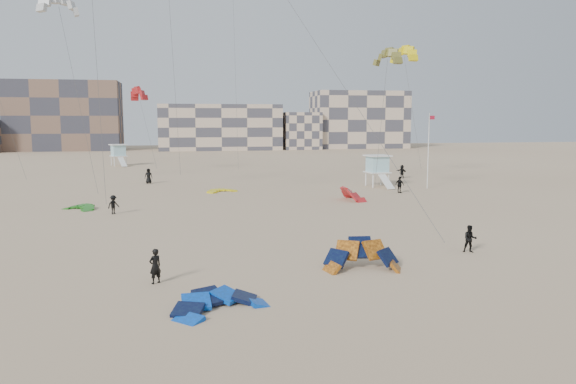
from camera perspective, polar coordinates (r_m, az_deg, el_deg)
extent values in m
plane|color=tan|center=(24.57, -8.57, -11.32)|extent=(320.00, 320.00, 0.00)
imported|color=black|center=(27.90, -13.34, -7.34)|extent=(0.75, 0.69, 1.71)
imported|color=black|center=(35.12, 18.01, -4.56)|extent=(0.95, 0.84, 1.63)
imported|color=black|center=(49.22, -17.31, -1.24)|extent=(1.17, 1.10, 1.59)
imported|color=black|center=(61.90, 11.28, 0.73)|extent=(0.95, 1.11, 1.79)
imported|color=black|center=(71.91, -13.99, 1.59)|extent=(0.96, 0.65, 1.89)
imported|color=black|center=(77.99, 11.49, 2.05)|extent=(1.18, 1.74, 1.81)
cylinder|color=#3F3F3F|center=(48.00, -18.75, 10.51)|extent=(0.58, 0.34, 19.65)
cylinder|color=#3F3F3F|center=(42.17, 3.21, 14.31)|extent=(8.64, 24.03, 23.96)
cylinder|color=#3F3F3F|center=(56.59, -20.52, 8.73)|extent=(3.13, 2.23, 17.38)
cylinder|color=#3F3F3F|center=(65.29, -11.61, 13.17)|extent=(1.11, 14.03, 27.35)
cylinder|color=#3F3F3F|center=(58.13, 9.44, 6.88)|extent=(1.19, 0.18, 13.00)
cylinder|color=#3F3F3F|center=(78.32, 12.59, 7.65)|extent=(4.66, 3.94, 15.10)
cylinder|color=#3F3F3F|center=(71.32, -26.84, 7.05)|extent=(3.53, 1.26, 14.99)
cylinder|color=#3F3F3F|center=(78.91, -5.35, 11.43)|extent=(0.37, 1.48, 25.13)
cylinder|color=#3F3F3F|center=(82.99, -14.06, 5.96)|extent=(2.34, 2.15, 10.43)
cube|color=white|center=(67.51, 9.05, 2.01)|extent=(2.80, 2.80, 0.13)
cube|color=#9DCED7|center=(67.43, 9.07, 2.83)|extent=(2.30, 2.30, 1.83)
cube|color=white|center=(67.37, 9.09, 3.67)|extent=(2.90, 2.90, 0.15)
cube|color=white|center=(65.30, 9.78, 1.03)|extent=(1.16, 2.67, 1.51)
cube|color=white|center=(101.79, -16.84, 3.52)|extent=(3.27, 3.27, 0.13)
cube|color=#9DCED7|center=(101.74, -16.86, 4.07)|extent=(2.68, 2.68, 1.81)
cube|color=white|center=(101.69, -16.88, 4.62)|extent=(3.38, 3.38, 0.15)
cube|color=white|center=(99.42, -16.96, 2.93)|extent=(1.75, 2.73, 1.50)
cylinder|color=white|center=(66.57, 14.06, 4.08)|extent=(0.11, 0.11, 8.68)
cube|color=red|center=(66.62, 14.42, 7.34)|extent=(0.65, 0.02, 0.43)
cube|color=brown|center=(159.96, -21.67, 7.19)|extent=(28.00, 14.00, 18.00)
cube|color=#CDB296|center=(153.68, -6.98, 6.55)|extent=(32.00, 16.00, 12.00)
cube|color=#CDB296|center=(163.40, 7.20, 7.29)|extent=(26.00, 14.00, 16.00)
cube|color=#CDB296|center=(154.84, 1.27, 6.24)|extent=(10.00, 10.00, 10.00)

